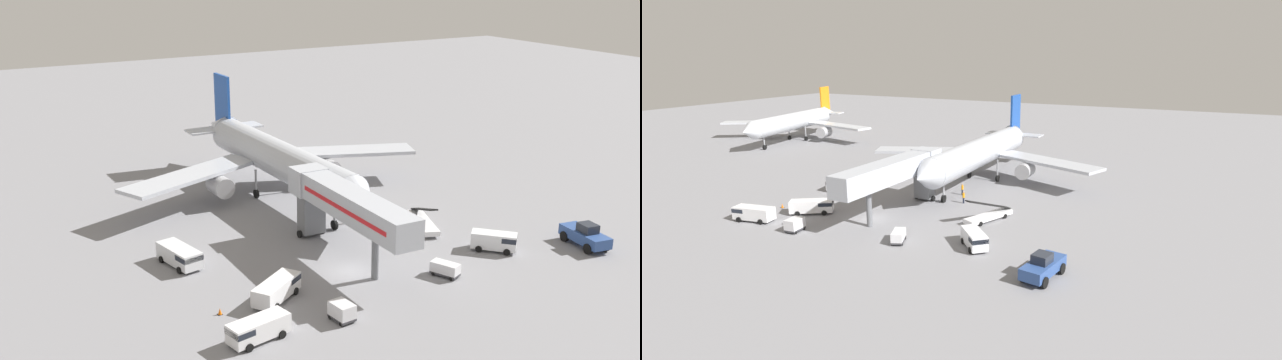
{
  "view_description": "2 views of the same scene",
  "coord_description": "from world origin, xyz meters",
  "views": [
    {
      "loc": [
        -34.57,
        -55.55,
        29.53
      ],
      "look_at": [
        4.88,
        14.6,
        4.5
      ],
      "focal_mm": 41.7,
      "sensor_mm": 36.0,
      "label": 1
    },
    {
      "loc": [
        37.43,
        -48.11,
        20.81
      ],
      "look_at": [
        5.02,
        14.79,
        2.37
      ],
      "focal_mm": 27.56,
      "sensor_mm": 36.0,
      "label": 2
    }
  ],
  "objects": [
    {
      "name": "service_van_near_center",
      "position": [
        -13.71,
        9.32,
        1.1
      ],
      "size": [
        3.16,
        5.82,
        1.89
      ],
      "color": "silver",
      "rests_on": "ground"
    },
    {
      "name": "baggage_cart_near_left",
      "position": [
        -5.76,
        -8.03,
        0.88
      ],
      "size": [
        1.71,
        2.28,
        1.59
      ],
      "color": "#38383D",
      "rests_on": "ground"
    },
    {
      "name": "jet_bridge",
      "position": [
        1.22,
        3.37,
        5.65
      ],
      "size": [
        3.52,
        20.16,
        7.48
      ],
      "color": "#B2B7C1",
      "rests_on": "ground"
    },
    {
      "name": "service_van_mid_center",
      "position": [
        -13.32,
        -7.65,
        1.08
      ],
      "size": [
        5.42,
        2.86,
        1.87
      ],
      "color": "white",
      "rests_on": "ground"
    },
    {
      "name": "ground_crew_worker_midground",
      "position": [
        4.98,
        14.99,
        0.93
      ],
      "size": [
        0.43,
        0.43,
        1.75
      ],
      "color": "#1E2333",
      "rests_on": "ground"
    },
    {
      "name": "service_van_mid_right",
      "position": [
        -8.69,
        -1.89,
        1.07
      ],
      "size": [
        5.69,
        4.71,
        1.84
      ],
      "color": "white",
      "rests_on": "ground"
    },
    {
      "name": "ground_plane",
      "position": [
        0.0,
        0.0,
        0.0
      ],
      "size": [
        300.0,
        300.0,
        0.0
      ],
      "primitive_type": "plane",
      "color": "gray"
    },
    {
      "name": "ground_crew_worker_foreground",
      "position": [
        7.06,
        11.32,
        0.93
      ],
      "size": [
        0.39,
        0.39,
        1.76
      ],
      "color": "#1E2333",
      "rests_on": "ground"
    },
    {
      "name": "belt_loader_truck",
      "position": [
        13.29,
        6.15,
        0.78
      ],
      "size": [
        4.16,
        7.44,
        3.4
      ],
      "color": "white",
      "rests_on": "ground"
    },
    {
      "name": "baggage_cart_rear_left",
      "position": [
        7.27,
        -5.24,
        0.76
      ],
      "size": [
        2.23,
        2.95,
        1.36
      ],
      "color": "#38383D",
      "rests_on": "ground"
    },
    {
      "name": "safety_cone_alpha",
      "position": [
        -14.21,
        -2.07,
        0.29
      ],
      "size": [
        0.39,
        0.39,
        0.6
      ],
      "color": "black",
      "rests_on": "ground"
    },
    {
      "name": "service_van_outer_right",
      "position": [
        15.64,
        -2.82,
        1.11
      ],
      "size": [
        4.43,
        4.53,
        1.92
      ],
      "color": "white",
      "rests_on": "ground"
    },
    {
      "name": "pushback_tug",
      "position": [
        24.61,
        -6.5,
        1.19
      ],
      "size": [
        3.23,
        5.96,
        2.56
      ],
      "color": "#2D4C8E",
      "rests_on": "ground"
    },
    {
      "name": "airplane_at_gate",
      "position": [
        3.96,
        24.12,
        4.91
      ],
      "size": [
        40.26,
        41.38,
        13.02
      ],
      "color": "#B7BCC6",
      "rests_on": "ground"
    }
  ]
}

